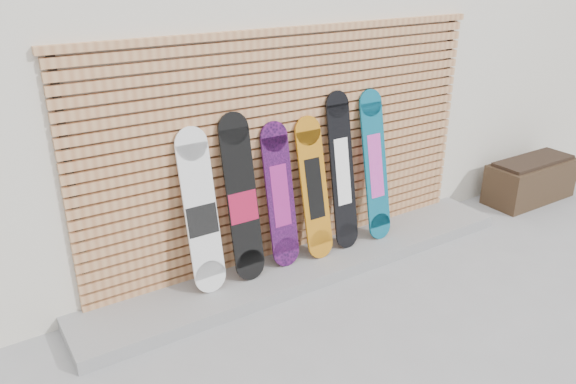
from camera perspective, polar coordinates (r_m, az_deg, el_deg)
name	(u,v)px	position (r m, az deg, el deg)	size (l,w,h in m)	color
ground	(364,297)	(5.24, 7.76, -10.52)	(80.00, 80.00, 0.00)	gray
building	(229,43)	(7.65, -5.99, 14.84)	(12.00, 5.00, 3.60)	beige
concrete_step	(308,264)	(5.58, 2.10, -7.30)	(4.60, 0.70, 0.12)	gray
slat_wall	(293,145)	(5.32, 0.49, 4.78)	(4.26, 0.08, 2.29)	#B5784B
planter_box	(530,180)	(7.66, 23.39, 1.15)	(1.20, 0.50, 0.54)	#312316
snowboard_0	(201,213)	(4.85, -8.82, -2.13)	(0.29, 0.30, 1.45)	white
snowboard_1	(242,200)	(4.99, -4.68, -0.79)	(0.29, 0.31, 1.52)	black
snowboard_2	(280,196)	(5.21, -0.81, -0.37)	(0.28, 0.28, 1.38)	black
snowboard_3	(314,189)	(5.38, 2.67, 0.35)	(0.28, 0.33, 1.37)	#B26C13
snowboard_4	(342,172)	(5.55, 5.53, 2.07)	(0.26, 0.31, 1.57)	black
snowboard_5	(375,166)	(5.79, 8.85, 2.64)	(0.28, 0.34, 1.53)	#0B5771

